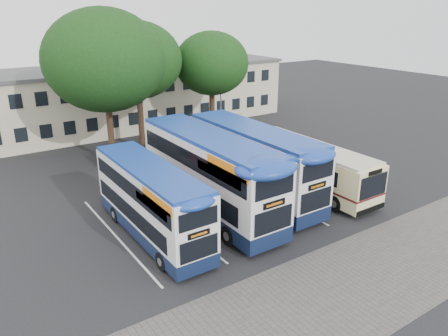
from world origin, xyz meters
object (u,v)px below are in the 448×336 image
tree_mid (137,60)px  bus_dd_right (253,160)px  bus_dd_left (151,198)px  tree_right (212,64)px  tree_left (104,60)px  bus_dd_mid (209,171)px  bus_single (308,164)px  lamp_post (221,80)px

tree_mid → bus_dd_right: tree_mid is taller
bus_dd_right → bus_dd_left: bearing=-171.3°
tree_right → bus_dd_left: size_ratio=1.00×
tree_left → tree_mid: bearing=30.5°
bus_dd_mid → bus_dd_right: size_ratio=1.04×
bus_dd_mid → bus_single: size_ratio=1.12×
bus_dd_right → lamp_post: bearing=63.4°
tree_right → bus_dd_mid: (-8.80, -13.42, -4.25)m
tree_left → bus_single: bearing=-54.4°
tree_mid → bus_dd_mid: bearing=-97.9°
lamp_post → bus_dd_mid: (-10.95, -15.16, -2.41)m
bus_single → tree_right: bearing=85.0°
tree_left → tree_right: bearing=7.3°
tree_mid → bus_single: bearing=-69.1°
tree_right → bus_dd_mid: bearing=-123.3°
tree_left → bus_dd_left: tree_left is taller
tree_right → bus_single: size_ratio=0.94×
tree_right → lamp_post: bearing=39.0°
tree_left → bus_dd_mid: size_ratio=1.01×
bus_dd_left → bus_dd_right: size_ratio=0.87×
tree_left → bus_dd_right: (5.05, -11.68, -5.41)m
bus_dd_mid → tree_mid: bearing=82.1°
tree_left → bus_dd_mid: tree_left is taller
bus_dd_mid → bus_dd_right: (3.56, 0.41, -0.11)m
bus_dd_mid → bus_dd_right: bearing=6.6°
bus_dd_mid → tree_left: bearing=97.0°
tree_left → bus_dd_left: bearing=-101.5°
tree_mid → bus_single: tree_mid is taller
tree_right → bus_dd_right: size_ratio=0.88×
tree_left → bus_dd_left: 14.32m
bus_dd_left → bus_dd_mid: bearing=10.5°
tree_left → bus_dd_left: size_ratio=1.21×
tree_right → bus_single: tree_right is taller
bus_dd_mid → bus_dd_right: 3.59m
bus_dd_mid → bus_single: (7.57, -0.54, -0.91)m
lamp_post → bus_dd_left: lamp_post is taller
tree_mid → bus_dd_left: 16.95m
bus_dd_left → bus_dd_mid: size_ratio=0.84×
tree_mid → bus_dd_right: 14.70m
tree_left → bus_dd_mid: bearing=-83.0°
bus_dd_left → bus_dd_right: bearing=8.7°
tree_mid → tree_left: bearing=-149.5°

